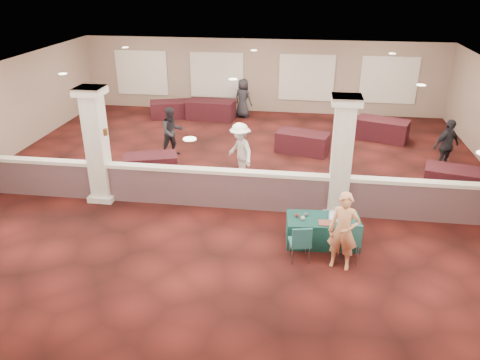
# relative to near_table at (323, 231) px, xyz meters

# --- Properties ---
(ground) EXTENTS (16.00, 16.00, 0.00)m
(ground) POSITION_rel_near_table_xyz_m (-2.60, 3.00, -0.33)
(ground) COLOR #4A1512
(ground) RESTS_ON ground
(wall_back) EXTENTS (16.00, 0.04, 3.20)m
(wall_back) POSITION_rel_near_table_xyz_m (-2.60, 11.00, 1.27)
(wall_back) COLOR gray
(wall_back) RESTS_ON ground
(wall_front) EXTENTS (16.00, 0.04, 3.20)m
(wall_front) POSITION_rel_near_table_xyz_m (-2.60, -5.00, 1.27)
(wall_front) COLOR gray
(wall_front) RESTS_ON ground
(ceiling) EXTENTS (16.00, 16.00, 0.02)m
(ceiling) POSITION_rel_near_table_xyz_m (-2.60, 3.00, 2.87)
(ceiling) COLOR white
(ceiling) RESTS_ON wall_back
(partition_wall) EXTENTS (15.60, 0.28, 1.10)m
(partition_wall) POSITION_rel_near_table_xyz_m (-2.60, 1.50, 0.24)
(partition_wall) COLOR brown
(partition_wall) RESTS_ON ground
(column_left) EXTENTS (0.72, 0.72, 3.20)m
(column_left) POSITION_rel_near_table_xyz_m (-6.10, 1.50, 1.31)
(column_left) COLOR white
(column_left) RESTS_ON ground
(column_right) EXTENTS (0.72, 0.72, 3.20)m
(column_right) POSITION_rel_near_table_xyz_m (0.40, 1.50, 1.31)
(column_right) COLOR white
(column_right) RESTS_ON ground
(sconce_left) EXTENTS (0.12, 0.12, 0.18)m
(sconce_left) POSITION_rel_near_table_xyz_m (-6.38, 1.50, 1.67)
(sconce_left) COLOR brown
(sconce_left) RESTS_ON column_left
(sconce_right) EXTENTS (0.12, 0.12, 0.18)m
(sconce_right) POSITION_rel_near_table_xyz_m (-5.82, 1.50, 1.67)
(sconce_right) COLOR brown
(sconce_right) RESTS_ON column_left
(near_table) EXTENTS (1.75, 0.98, 0.65)m
(near_table) POSITION_rel_near_table_xyz_m (0.00, 0.00, 0.00)
(near_table) COLOR #0E3331
(near_table) RESTS_ON ground
(conf_chair_main) EXTENTS (0.51, 0.52, 1.00)m
(conf_chair_main) POSITION_rel_near_table_xyz_m (0.56, -0.69, 0.26)
(conf_chair_main) COLOR #225E63
(conf_chair_main) RESTS_ON ground
(conf_chair_side) EXTENTS (0.54, 0.54, 0.91)m
(conf_chair_side) POSITION_rel_near_table_xyz_m (-0.51, -0.87, 0.21)
(conf_chair_side) COLOR #225E63
(conf_chair_side) RESTS_ON ground
(woman) EXTENTS (0.72, 0.56, 1.77)m
(woman) POSITION_rel_near_table_xyz_m (0.38, -0.93, 0.56)
(woman) COLOR #E39463
(woman) RESTS_ON ground
(far_table_front_left) EXTENTS (1.82, 1.30, 0.67)m
(far_table_front_left) POSITION_rel_near_table_xyz_m (-5.28, 3.30, 0.01)
(far_table_front_left) COLOR black
(far_table_front_left) RESTS_ON ground
(far_table_front_center) EXTENTS (1.97, 1.34, 0.73)m
(far_table_front_center) POSITION_rel_near_table_xyz_m (-0.60, 6.00, 0.04)
(far_table_front_center) COLOR black
(far_table_front_center) RESTS_ON ground
(far_table_front_right) EXTENTS (2.00, 1.34, 0.74)m
(far_table_front_right) POSITION_rel_near_table_xyz_m (3.90, 3.30, 0.05)
(far_table_front_right) COLOR black
(far_table_front_right) RESTS_ON ground
(far_table_back_left) EXTENTS (1.95, 1.38, 0.71)m
(far_table_back_left) POSITION_rel_near_table_xyz_m (-6.38, 9.50, 0.03)
(far_table_back_left) COLOR black
(far_table_back_left) RESTS_ON ground
(far_table_back_center) EXTENTS (2.06, 1.14, 0.81)m
(far_table_back_center) POSITION_rel_near_table_xyz_m (-4.60, 9.50, 0.08)
(far_table_back_center) COLOR black
(far_table_back_center) RESTS_ON ground
(far_table_back_right) EXTENTS (2.12, 1.55, 0.77)m
(far_table_back_right) POSITION_rel_near_table_xyz_m (2.35, 7.83, 0.06)
(far_table_back_right) COLOR black
(far_table_back_right) RESTS_ON ground
(attendee_a) EXTENTS (0.93, 0.86, 1.72)m
(attendee_a) POSITION_rel_near_table_xyz_m (-5.06, 5.08, 0.53)
(attendee_a) COLOR black
(attendee_a) RESTS_ON ground
(attendee_b) EXTENTS (1.12, 1.21, 1.77)m
(attendee_b) POSITION_rel_near_table_xyz_m (-2.47, 3.49, 0.56)
(attendee_b) COLOR silver
(attendee_b) RESTS_ON ground
(attendee_c) EXTENTS (1.12, 0.96, 1.73)m
(attendee_c) POSITION_rel_near_table_xyz_m (3.90, 4.90, 0.54)
(attendee_c) COLOR black
(attendee_c) RESTS_ON ground
(attendee_d) EXTENTS (0.94, 0.77, 1.67)m
(attendee_d) POSITION_rel_near_table_xyz_m (-3.28, 10.00, 0.51)
(attendee_d) COLOR black
(attendee_d) RESTS_ON ground
(laptop_base) EXTENTS (0.31, 0.23, 0.02)m
(laptop_base) POSITION_rel_near_table_xyz_m (0.27, -0.02, 0.33)
(laptop_base) COLOR silver
(laptop_base) RESTS_ON near_table
(laptop_screen) EXTENTS (0.29, 0.03, 0.20)m
(laptop_screen) POSITION_rel_near_table_xyz_m (0.26, 0.08, 0.44)
(laptop_screen) COLOR silver
(laptop_screen) RESTS_ON near_table
(screen_glow) EXTENTS (0.27, 0.02, 0.17)m
(screen_glow) POSITION_rel_near_table_xyz_m (0.26, 0.07, 0.43)
(screen_glow) COLOR silver
(screen_glow) RESTS_ON near_table
(knitting) EXTENTS (0.38, 0.29, 0.03)m
(knitting) POSITION_rel_near_table_xyz_m (0.06, -0.22, 0.34)
(knitting) COLOR #B93C1D
(knitting) RESTS_ON near_table
(yarn_cream) EXTENTS (0.10, 0.10, 0.10)m
(yarn_cream) POSITION_rel_near_table_xyz_m (-0.48, -0.13, 0.37)
(yarn_cream) COLOR beige
(yarn_cream) RESTS_ON near_table
(yarn_red) EXTENTS (0.09, 0.09, 0.09)m
(yarn_red) POSITION_rel_near_table_xyz_m (-0.63, -0.01, 0.37)
(yarn_red) COLOR maroon
(yarn_red) RESTS_ON near_table
(yarn_grey) EXTENTS (0.09, 0.09, 0.09)m
(yarn_grey) POSITION_rel_near_table_xyz_m (-0.41, 0.07, 0.37)
(yarn_grey) COLOR #525157
(yarn_grey) RESTS_ON near_table
(scissors) EXTENTS (0.11, 0.04, 0.01)m
(scissors) POSITION_rel_near_table_xyz_m (0.60, -0.20, 0.33)
(scissors) COLOR red
(scissors) RESTS_ON near_table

